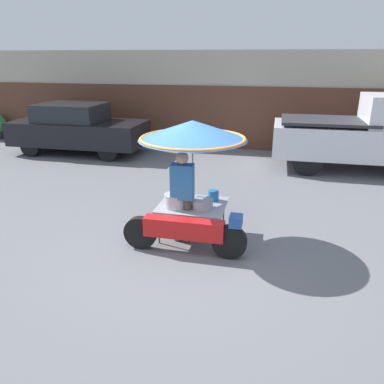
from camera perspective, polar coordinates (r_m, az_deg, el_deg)
name	(u,v)px	position (r m, az deg, el deg)	size (l,w,h in m)	color
ground_plane	(186,250)	(6.42, -0.94, -8.84)	(36.00, 36.00, 0.00)	slate
shopfront_building	(241,99)	(14.23, 7.52, 13.94)	(28.00, 2.06, 3.31)	#B2A893
vendor_motorcycle_cart	(192,150)	(6.29, -0.04, 6.35)	(2.08, 1.84, 2.10)	black
vendor_person	(182,192)	(6.37, -1.48, -0.07)	(0.38, 0.22, 1.63)	#4C473D
parked_car	(77,128)	(13.22, -17.05, 9.26)	(4.40, 1.83, 1.64)	black
pickup_truck	(367,135)	(11.62, 25.13, 7.82)	(4.84, 1.83, 2.13)	black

